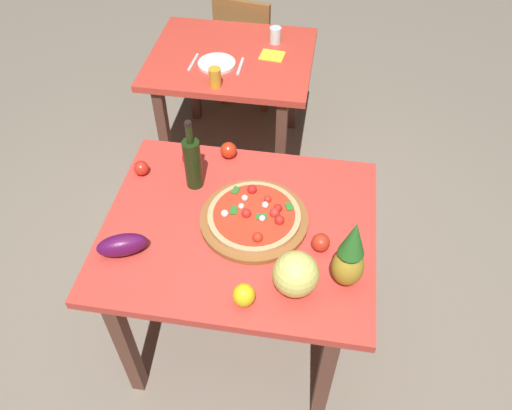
% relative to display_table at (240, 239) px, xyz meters
% --- Properties ---
extents(ground_plane, '(10.00, 10.00, 0.00)m').
position_rel_display_table_xyz_m(ground_plane, '(0.00, 0.00, -0.67)').
color(ground_plane, gray).
extents(display_table, '(1.13, 0.95, 0.76)m').
position_rel_display_table_xyz_m(display_table, '(0.00, 0.00, 0.00)').
color(display_table, brown).
rests_on(display_table, ground_plane).
extents(background_table, '(0.97, 0.81, 0.76)m').
position_rel_display_table_xyz_m(background_table, '(-0.29, 1.31, -0.02)').
color(background_table, brown).
rests_on(background_table, ground_plane).
extents(dining_chair, '(0.46, 0.46, 0.85)m').
position_rel_display_table_xyz_m(dining_chair, '(-0.31, 1.94, -0.19)').
color(dining_chair, brown).
rests_on(dining_chair, ground_plane).
extents(pizza_board, '(0.45, 0.45, 0.02)m').
position_rel_display_table_xyz_m(pizza_board, '(0.06, 0.03, 0.11)').
color(pizza_board, brown).
rests_on(pizza_board, display_table).
extents(pizza, '(0.39, 0.39, 0.06)m').
position_rel_display_table_xyz_m(pizza, '(0.06, 0.03, 0.14)').
color(pizza, tan).
rests_on(pizza, pizza_board).
extents(wine_bottle, '(0.08, 0.08, 0.35)m').
position_rel_display_table_xyz_m(wine_bottle, '(-0.24, 0.21, 0.23)').
color(wine_bottle, black).
rests_on(wine_bottle, display_table).
extents(pineapple_left, '(0.12, 0.12, 0.33)m').
position_rel_display_table_xyz_m(pineapple_left, '(0.45, -0.21, 0.24)').
color(pineapple_left, '#AD8E29').
rests_on(pineapple_left, display_table).
extents(melon, '(0.17, 0.17, 0.17)m').
position_rel_display_table_xyz_m(melon, '(0.26, -0.27, 0.18)').
color(melon, '#D9D869').
rests_on(melon, display_table).
extents(bell_pepper, '(0.08, 0.08, 0.09)m').
position_rel_display_table_xyz_m(bell_pepper, '(0.08, -0.36, 0.14)').
color(bell_pepper, yellow).
rests_on(bell_pepper, display_table).
extents(eggplant, '(0.22, 0.16, 0.09)m').
position_rel_display_table_xyz_m(eggplant, '(-0.43, -0.21, 0.14)').
color(eggplant, '#511044').
rests_on(eggplant, display_table).
extents(tomato_beside_pepper, '(0.08, 0.08, 0.08)m').
position_rel_display_table_xyz_m(tomato_beside_pepper, '(-0.29, 0.33, 0.13)').
color(tomato_beside_pepper, red).
rests_on(tomato_beside_pepper, display_table).
extents(tomato_near_board, '(0.07, 0.07, 0.07)m').
position_rel_display_table_xyz_m(tomato_near_board, '(0.34, -0.07, 0.13)').
color(tomato_near_board, red).
rests_on(tomato_near_board, display_table).
extents(tomato_by_bottle, '(0.08, 0.08, 0.08)m').
position_rel_display_table_xyz_m(tomato_by_bottle, '(-0.13, 0.42, 0.13)').
color(tomato_by_bottle, red).
rests_on(tomato_by_bottle, display_table).
extents(tomato_at_corner, '(0.07, 0.07, 0.07)m').
position_rel_display_table_xyz_m(tomato_at_corner, '(-0.50, 0.24, 0.13)').
color(tomato_at_corner, red).
rests_on(tomato_at_corner, display_table).
extents(drinking_glass_juice, '(0.07, 0.07, 0.11)m').
position_rel_display_table_xyz_m(drinking_glass_juice, '(-0.31, 0.98, 0.15)').
color(drinking_glass_juice, gold).
rests_on(drinking_glass_juice, background_table).
extents(drinking_glass_water, '(0.07, 0.07, 0.10)m').
position_rel_display_table_xyz_m(drinking_glass_water, '(-0.05, 1.49, 0.14)').
color(drinking_glass_water, silver).
rests_on(drinking_glass_water, background_table).
extents(dinner_plate, '(0.22, 0.22, 0.02)m').
position_rel_display_table_xyz_m(dinner_plate, '(-0.35, 1.19, 0.10)').
color(dinner_plate, white).
rests_on(dinner_plate, background_table).
extents(fork_utensil, '(0.03, 0.18, 0.01)m').
position_rel_display_table_xyz_m(fork_utensil, '(-0.49, 1.19, 0.10)').
color(fork_utensil, silver).
rests_on(fork_utensil, background_table).
extents(knife_utensil, '(0.02, 0.18, 0.01)m').
position_rel_display_table_xyz_m(knife_utensil, '(-0.21, 1.19, 0.10)').
color(knife_utensil, silver).
rests_on(knife_utensil, background_table).
extents(napkin_folded, '(0.15, 0.13, 0.01)m').
position_rel_display_table_xyz_m(napkin_folded, '(-0.05, 1.33, 0.10)').
color(napkin_folded, yellow).
rests_on(napkin_folded, background_table).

